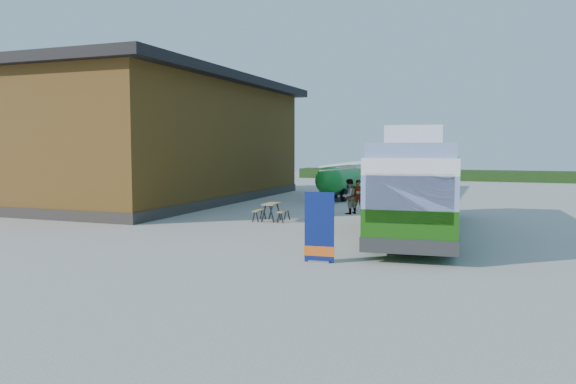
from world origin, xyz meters
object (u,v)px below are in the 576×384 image
at_px(picnic_table, 271,208).
at_px(person_b, 349,196).
at_px(banner, 319,234).
at_px(person_a, 359,195).
at_px(slurry_tanker, 339,180).
at_px(bus, 420,184).

distance_m(picnic_table, person_b, 4.60).
relative_size(banner, person_a, 1.26).
distance_m(picnic_table, slurry_tanker, 10.94).
distance_m(bus, picnic_table, 6.81).
height_order(person_a, person_b, person_b).
bearing_deg(banner, slurry_tanker, 98.89).
distance_m(banner, picnic_table, 9.10).
height_order(bus, slurry_tanker, bus).
distance_m(banner, slurry_tanker, 19.29).
relative_size(person_a, slurry_tanker, 0.27).
bearing_deg(slurry_tanker, person_b, -68.71).
bearing_deg(bus, person_a, 116.20).
xyz_separation_m(picnic_table, person_b, (2.55, 3.82, 0.27)).
bearing_deg(bus, picnic_table, 165.70).
height_order(picnic_table, person_a, person_a).
bearing_deg(bus, slurry_tanker, 113.54).
distance_m(person_a, person_b, 1.65).
bearing_deg(person_b, bus, 65.87).
bearing_deg(person_b, picnic_table, -7.45).
bearing_deg(person_b, person_a, -156.91).
xyz_separation_m(banner, person_a, (-2.05, 13.26, -0.03)).
xyz_separation_m(banner, picnic_table, (-4.69, 7.80, -0.23)).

